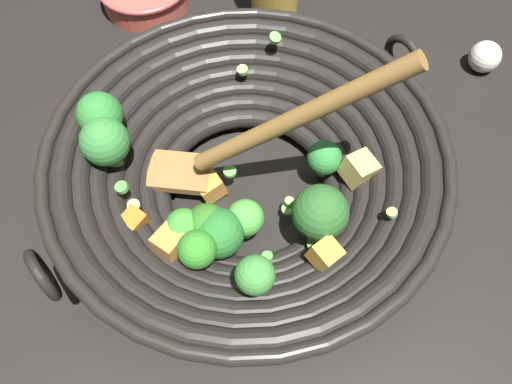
% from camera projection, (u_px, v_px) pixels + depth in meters
% --- Properties ---
extents(ground_plane, '(4.00, 4.00, 0.00)m').
position_uv_depth(ground_plane, '(248.00, 195.00, 0.59)').
color(ground_plane, black).
extents(wok, '(0.43, 0.43, 0.24)m').
position_uv_depth(wok, '(245.00, 168.00, 0.54)').
color(wok, black).
rests_on(wok, ground).
extents(garlic_bulb, '(0.04, 0.04, 0.04)m').
position_uv_depth(garlic_bulb, '(485.00, 57.00, 0.68)').
color(garlic_bulb, silver).
rests_on(garlic_bulb, ground).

